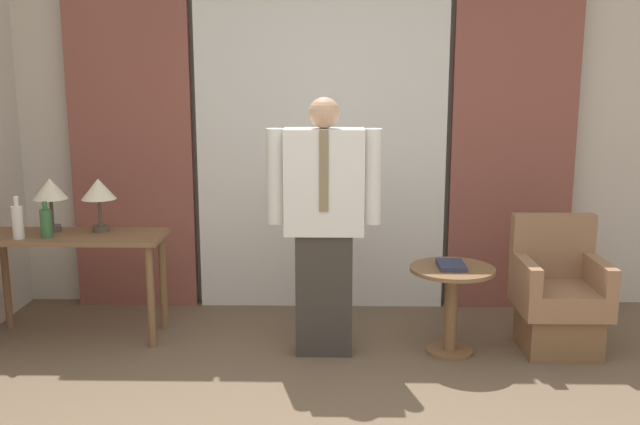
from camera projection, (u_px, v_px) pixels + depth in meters
name	position (u px, v px, depth m)	size (l,w,h in m)	color
wall_back	(322.00, 131.00, 5.44)	(10.00, 0.06, 2.70)	beige
curtain_sheer_center	(321.00, 140.00, 5.33)	(1.86, 0.06, 2.58)	white
curtain_drape_left	(131.00, 140.00, 5.35)	(0.92, 0.06, 2.58)	brown
curtain_drape_right	(513.00, 141.00, 5.30)	(0.92, 0.06, 2.58)	brown
desk	(73.00, 252.00, 4.80)	(1.23, 0.47, 0.72)	brown
table_lamp_left	(50.00, 191.00, 4.82)	(0.23, 0.23, 0.37)	#4C4238
table_lamp_right	(99.00, 192.00, 4.81)	(0.23, 0.23, 0.37)	#4C4238
bottle_near_edge	(18.00, 221.00, 4.63)	(0.07, 0.07, 0.28)	silver
bottle_by_lamp	(46.00, 223.00, 4.67)	(0.08, 0.08, 0.24)	#336638
person	(324.00, 219.00, 4.48)	(0.72, 0.23, 1.65)	#38332D
armchair	(558.00, 300.00, 4.64)	(0.54, 0.54, 0.87)	brown
side_table	(451.00, 295.00, 4.56)	(0.54, 0.54, 0.57)	brown
book	(451.00, 265.00, 4.52)	(0.17, 0.24, 0.03)	#2D334C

